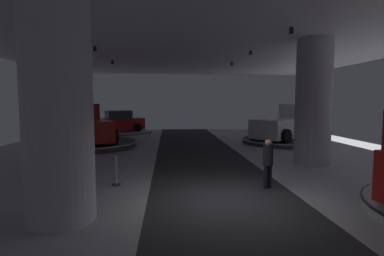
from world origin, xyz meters
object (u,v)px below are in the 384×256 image
(column_right, at_px, (313,102))
(brand_sign_pylon, at_px, (66,120))
(display_platform_far_left, at_px, (88,144))
(pickup_truck_far_left, at_px, (86,126))
(display_platform_deep_left, at_px, (117,133))
(display_car_deep_left, at_px, (117,122))
(pickup_truck_far_right, at_px, (287,125))
(visitor_walking_near, at_px, (268,160))
(column_left, at_px, (58,103))
(display_platform_far_right, at_px, (284,141))

(column_right, xyz_separation_m, brand_sign_pylon, (-9.64, -2.88, -0.57))
(display_platform_far_left, height_order, pickup_truck_far_left, pickup_truck_far_left)
(display_platform_deep_left, xyz_separation_m, pickup_truck_far_left, (-0.88, -5.86, 1.08))
(display_platform_deep_left, relative_size, display_car_deep_left, 1.26)
(pickup_truck_far_right, xyz_separation_m, display_platform_far_left, (-12.96, -0.93, -1.05))
(display_car_deep_left, height_order, visitor_walking_near, display_car_deep_left)
(display_platform_deep_left, bearing_deg, display_platform_far_left, -96.96)
(display_platform_far_left, bearing_deg, display_car_deep_left, 82.80)
(column_left, xyz_separation_m, display_platform_far_left, (-2.43, 11.64, -2.56))
(display_platform_deep_left, xyz_separation_m, visitor_walking_near, (7.36, -15.63, 0.71))
(pickup_truck_far_right, relative_size, display_car_deep_left, 1.19)
(visitor_walking_near, bearing_deg, pickup_truck_far_left, 130.15)
(brand_sign_pylon, distance_m, display_platform_deep_left, 15.14)
(column_right, bearing_deg, visitor_walking_near, -132.20)
(pickup_truck_far_right, distance_m, pickup_truck_far_left, 13.10)
(pickup_truck_far_left, bearing_deg, display_platform_deep_left, 81.44)
(column_left, bearing_deg, display_car_deep_left, 95.30)
(pickup_truck_far_right, distance_m, visitor_walking_near, 11.49)
(column_left, distance_m, brand_sign_pylon, 2.97)
(display_car_deep_left, distance_m, pickup_truck_far_left, 5.95)
(brand_sign_pylon, height_order, pickup_truck_far_right, brand_sign_pylon)
(column_left, bearing_deg, visitor_walking_near, 20.87)
(display_platform_far_right, height_order, display_platform_far_left, display_platform_far_left)
(display_platform_far_right, relative_size, visitor_walking_near, 3.57)
(column_left, relative_size, display_car_deep_left, 1.20)
(display_platform_deep_left, xyz_separation_m, display_car_deep_left, (0.03, 0.01, 0.92))
(pickup_truck_far_left, bearing_deg, column_right, -28.60)
(brand_sign_pylon, xyz_separation_m, pickup_truck_far_left, (-1.80, 9.12, -0.91))
(display_car_deep_left, bearing_deg, display_platform_far_right, -24.50)
(brand_sign_pylon, xyz_separation_m, visitor_walking_near, (6.44, -0.65, -1.27))
(column_right, xyz_separation_m, pickup_truck_far_left, (-11.44, 6.24, -1.48))
(column_left, distance_m, display_car_deep_left, 17.96)
(brand_sign_pylon, height_order, display_platform_far_right, brand_sign_pylon)
(display_platform_far_right, distance_m, visitor_walking_near, 11.22)
(display_platform_deep_left, bearing_deg, brand_sign_pylon, -86.49)
(pickup_truck_far_left, bearing_deg, display_car_deep_left, 81.19)
(visitor_walking_near, bearing_deg, display_platform_deep_left, 115.21)
(column_left, distance_m, column_right, 10.55)
(display_car_deep_left, xyz_separation_m, pickup_truck_far_left, (-0.91, -5.87, 0.15))
(brand_sign_pylon, height_order, pickup_truck_far_left, brand_sign_pylon)
(brand_sign_pylon, bearing_deg, visitor_walking_near, -5.76)
(brand_sign_pylon, distance_m, visitor_walking_near, 6.60)
(column_right, xyz_separation_m, pickup_truck_far_right, (1.65, 6.88, -1.52))
(pickup_truck_far_left, bearing_deg, column_left, -77.88)
(column_left, xyz_separation_m, pickup_truck_far_left, (-2.56, 11.94, -1.48))
(display_platform_deep_left, height_order, visitor_walking_near, visitor_walking_near)
(brand_sign_pylon, distance_m, pickup_truck_far_left, 9.34)
(display_car_deep_left, distance_m, visitor_walking_near, 17.28)
(display_platform_far_right, distance_m, display_platform_deep_left, 13.13)
(display_platform_deep_left, bearing_deg, column_left, -84.61)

